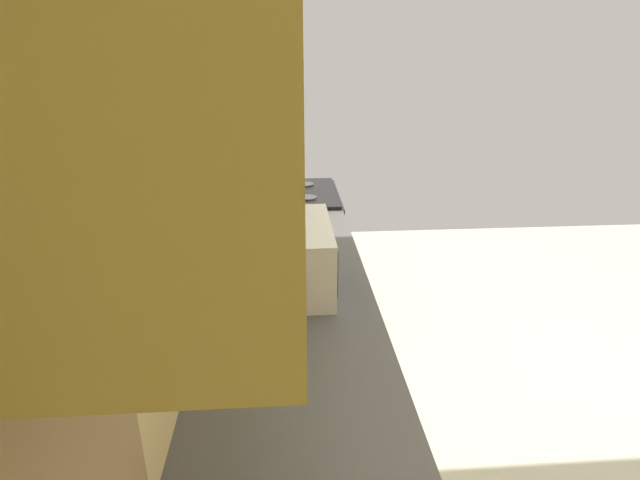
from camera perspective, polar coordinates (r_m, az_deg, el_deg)
The scene contains 6 objects.
ground_plane at distance 2.83m, azimuth 28.14°, elevation -21.54°, with size 6.15×6.15×0.00m, color beige.
wall_back at distance 1.78m, azimuth -15.72°, elevation 4.60°, with size 3.97×0.12×2.65m, color #DABD75.
upper_cabinets at distance 1.27m, azimuth -11.52°, elevation 22.05°, with size 1.88×0.31×0.57m.
oven_range at distance 3.40m, azimuth -3.44°, elevation -1.86°, with size 0.70×0.66×1.08m.
microwave at distance 2.00m, azimuth -4.02°, elevation -1.76°, with size 0.50×0.38×0.26m.
bowl at distance 2.47m, azimuth -1.07°, elevation 0.58°, with size 0.13×0.13×0.06m.
Camera 1 is at (-1.67, 1.37, 1.83)m, focal length 28.14 mm.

